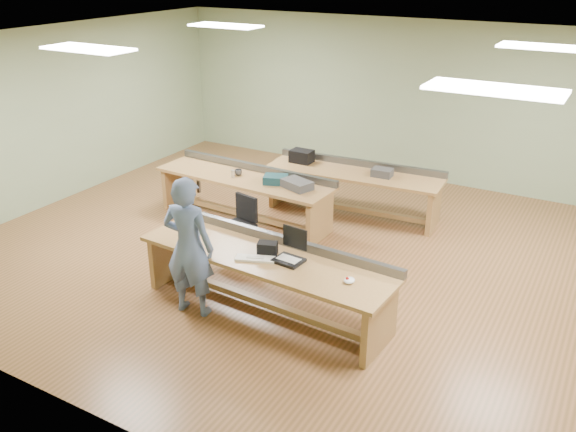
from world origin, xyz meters
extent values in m
plane|color=brown|center=(0.00, 0.00, 0.00)|extent=(10.00, 10.00, 0.00)
plane|color=silver|center=(0.00, 0.00, 3.00)|extent=(10.00, 10.00, 0.00)
cube|color=gray|center=(0.00, 4.00, 1.50)|extent=(10.00, 0.04, 3.00)
cube|color=gray|center=(0.00, -4.00, 1.50)|extent=(10.00, 0.04, 3.00)
cube|color=gray|center=(-5.00, 0.00, 1.50)|extent=(0.04, 8.00, 3.00)
cube|color=white|center=(-2.50, -1.50, 2.97)|extent=(1.20, 0.50, 0.03)
cube|color=white|center=(-2.50, 1.50, 2.97)|extent=(1.20, 0.50, 0.03)
cube|color=white|center=(2.50, -1.50, 2.97)|extent=(1.20, 0.50, 0.03)
cube|color=white|center=(2.50, 1.50, 2.97)|extent=(1.20, 0.50, 0.03)
cube|color=#A17744|center=(0.12, -1.59, 0.72)|extent=(3.32, 1.08, 0.05)
cube|color=#A17744|center=(-1.41, -1.50, 0.35)|extent=(0.13, 0.78, 0.70)
cube|color=#A17744|center=(1.66, -1.69, 0.35)|extent=(0.13, 0.78, 0.70)
cube|color=#A17744|center=(0.12, -1.59, 0.10)|extent=(2.98, 0.29, 0.08)
cube|color=#515559|center=(0.15, -1.20, 0.81)|extent=(3.27, 0.28, 0.11)
cube|color=#A17744|center=(-1.64, 0.61, 0.72)|extent=(3.09, 0.95, 0.05)
cube|color=#A17744|center=(-3.07, 0.68, 0.35)|extent=(0.11, 0.72, 0.70)
cube|color=#A17744|center=(-0.21, 0.55, 0.35)|extent=(0.11, 0.72, 0.70)
cube|color=#A17744|center=(-1.64, 0.61, 0.10)|extent=(2.76, 0.22, 0.08)
cube|color=#515559|center=(-1.62, 0.98, 0.81)|extent=(3.06, 0.22, 0.11)
cube|color=#A17744|center=(-0.19, 1.71, 0.72)|extent=(2.98, 0.99, 0.05)
cube|color=#A17744|center=(-1.55, 1.61, 0.35)|extent=(0.13, 0.69, 0.70)
cube|color=#A17744|center=(1.18, 1.81, 0.35)|extent=(0.13, 0.69, 0.70)
cube|color=#A17744|center=(-0.19, 1.71, 0.10)|extent=(2.64, 0.29, 0.08)
cube|color=#515559|center=(-0.21, 2.06, 0.81)|extent=(2.93, 0.29, 0.11)
imported|color=slate|center=(-0.65, -2.04, 0.88)|extent=(0.70, 0.51, 1.76)
cube|color=black|center=(0.45, -1.58, 0.77)|extent=(0.36, 0.30, 0.04)
cube|color=black|center=(0.46, -1.44, 1.01)|extent=(0.33, 0.05, 0.26)
cube|color=white|center=(0.08, -1.72, 0.76)|extent=(0.50, 0.32, 0.03)
ellipsoid|color=white|center=(1.27, -1.67, 0.78)|extent=(0.16, 0.18, 0.06)
cube|color=black|center=(0.13, -1.54, 0.83)|extent=(0.27, 0.22, 0.16)
cylinder|color=black|center=(-1.00, -0.53, 0.22)|extent=(0.06, 0.06, 0.44)
cube|color=black|center=(-1.00, -0.53, 0.46)|extent=(0.50, 0.50, 0.06)
cube|color=black|center=(-0.96, -0.33, 0.70)|extent=(0.40, 0.13, 0.38)
cylinder|color=black|center=(-1.00, -0.53, 0.03)|extent=(0.57, 0.57, 0.06)
cube|color=#12333C|center=(-1.04, 0.63, 0.81)|extent=(0.43, 0.38, 0.13)
cube|color=#38383B|center=(-0.64, 0.60, 0.81)|extent=(0.54, 0.44, 0.13)
imported|color=#38383B|center=(-1.76, 0.65, 0.80)|extent=(0.15, 0.15, 0.10)
cylinder|color=silver|center=(-1.79, 0.53, 0.81)|extent=(0.08, 0.08, 0.12)
cube|color=black|center=(-1.18, 1.74, 0.86)|extent=(0.38, 0.27, 0.21)
cube|color=#38383B|center=(0.29, 1.75, 0.81)|extent=(0.34, 0.25, 0.13)
camera|label=1|loc=(3.58, -7.08, 4.08)|focal=38.00mm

